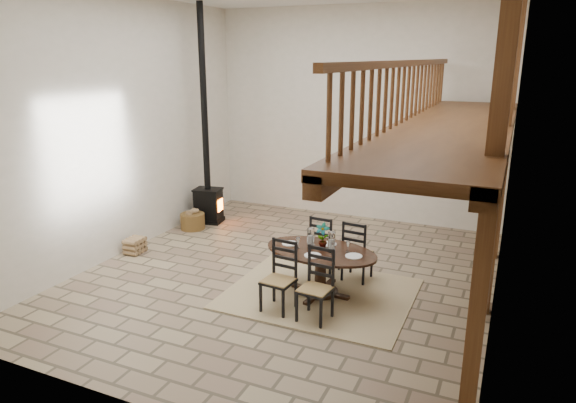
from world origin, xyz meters
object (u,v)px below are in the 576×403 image
at_px(wood_stove, 207,176).
at_px(log_stack, 135,246).
at_px(log_basket, 193,220).
at_px(dining_table, 320,269).

bearing_deg(wood_stove, log_stack, -106.04).
bearing_deg(log_stack, log_basket, 83.68).
height_order(dining_table, log_stack, dining_table).
xyz_separation_m(dining_table, wood_stove, (-3.82, 2.56, 0.68)).
bearing_deg(log_basket, dining_table, -26.94).
relative_size(dining_table, log_basket, 3.99).
bearing_deg(log_stack, wood_stove, 83.69).
height_order(dining_table, log_basket, dining_table).
relative_size(wood_stove, log_stack, 11.25).
bearing_deg(log_basket, wood_stove, 83.71).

